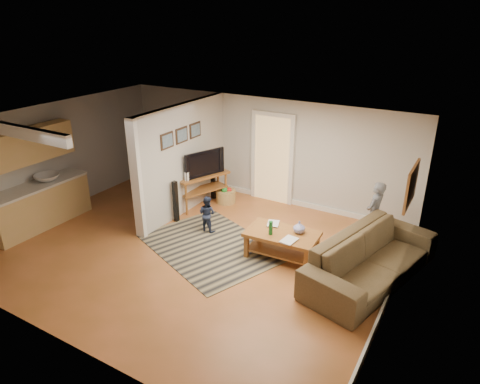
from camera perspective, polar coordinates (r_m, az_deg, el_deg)
name	(u,v)px	position (r m, az deg, el deg)	size (l,w,h in m)	color
ground	(192,249)	(8.57, -6.48, -7.53)	(7.50, 7.50, 0.00)	brown
room_shell	(158,164)	(8.88, -10.83, 3.68)	(7.54, 6.02, 2.52)	beige
area_rug	(211,246)	(8.62, -3.92, -7.20)	(2.71, 1.98, 0.01)	black
sofa	(369,279)	(7.98, 16.78, -11.01)	(2.84, 1.11, 0.83)	#4B4625
coffee_table	(283,238)	(8.10, 5.78, -6.11)	(1.38, 0.85, 0.79)	brown
tv_console	(202,177)	(10.05, -5.04, 1.94)	(0.93, 1.38, 1.12)	brown
speaker_left	(176,202)	(9.48, -8.58, -1.29)	(0.10, 0.10, 0.96)	black
speaker_right	(213,180)	(10.58, -3.61, 1.56)	(0.10, 0.10, 0.95)	black
toy_basket	(226,195)	(10.45, -1.90, -0.47)	(0.48, 0.48, 0.43)	olive
child	(370,243)	(9.11, 16.98, -6.52)	(0.48, 0.32, 1.33)	slate
toddler	(208,231)	(9.21, -4.34, -5.14)	(0.39, 0.30, 0.79)	#202943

